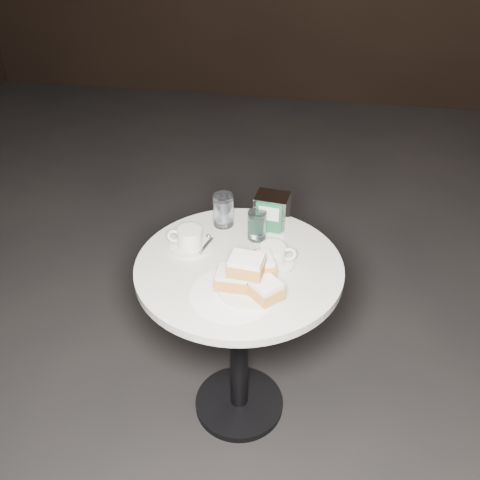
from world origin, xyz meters
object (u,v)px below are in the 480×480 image
water_glass_right (257,226)px  napkin_dispenser (272,212)px  beignet_plate (250,278)px  cafe_table (239,308)px  water_glass_left (223,211)px  coffee_cup_left (189,240)px  coffee_cup_right (273,257)px

water_glass_right → napkin_dispenser: 0.08m
napkin_dispenser → beignet_plate: bearing=-87.4°
cafe_table → water_glass_right: (0.04, 0.16, 0.25)m
beignet_plate → water_glass_right: 0.29m
water_glass_left → water_glass_right: water_glass_left is taller
coffee_cup_left → water_glass_right: (0.22, 0.10, 0.02)m
cafe_table → water_glass_right: bearing=77.4°
beignet_plate → water_glass_left: size_ratio=2.19×
cafe_table → water_glass_left: (-0.10, 0.23, 0.26)m
water_glass_left → coffee_cup_left: bearing=-118.2°
beignet_plate → water_glass_right: size_ratio=2.49×
coffee_cup_right → coffee_cup_left: bearing=160.7°
coffee_cup_left → water_glass_right: 0.24m
beignet_plate → coffee_cup_left: 0.31m
cafe_table → beignet_plate: 0.28m
coffee_cup_left → water_glass_left: size_ratio=1.28×
water_glass_right → cafe_table: bearing=-102.6°
water_glass_right → napkin_dispenser: size_ratio=0.79×
napkin_dispenser → water_glass_right: bearing=-115.1°
cafe_table → napkin_dispenser: (0.08, 0.23, 0.27)m
coffee_cup_right → napkin_dispenser: bearing=88.0°
coffee_cup_left → water_glass_left: bearing=60.1°
cafe_table → water_glass_right: size_ratio=6.94×
water_glass_left → coffee_cup_right: bearing=-45.3°
coffee_cup_right → napkin_dispenser: size_ratio=1.24×
napkin_dispenser → coffee_cup_left: bearing=-141.3°
cafe_table → coffee_cup_left: bearing=160.9°
beignet_plate → coffee_cup_right: (0.05, 0.14, -0.02)m
cafe_table → coffee_cup_left: coffee_cup_left is taller
beignet_plate → coffee_cup_left: (-0.24, 0.19, -0.02)m
cafe_table → coffee_cup_right: coffee_cup_right is taller
beignet_plate → coffee_cup_left: beignet_plate is taller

